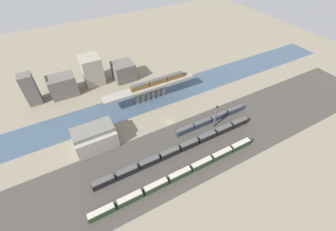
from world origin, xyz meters
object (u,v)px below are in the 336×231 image
at_px(train_on_bridge, 160,80).
at_px(train_yard_near, 182,173).
at_px(signal_tower, 215,117).
at_px(train_yard_mid, 182,148).
at_px(warehouse_building, 95,137).
at_px(train_yard_far, 213,119).

xyz_separation_m(train_on_bridge, train_yard_near, (-20.40, -62.78, -10.71)).
bearing_deg(signal_tower, train_yard_mid, -166.57).
bearing_deg(warehouse_building, train_on_bridge, 23.31).
height_order(train_yard_mid, warehouse_building, warehouse_building).
height_order(train_yard_near, train_yard_far, train_yard_near).
xyz_separation_m(train_on_bridge, warehouse_building, (-51.78, -22.31, -6.73)).
bearing_deg(train_yard_mid, train_yard_near, -120.73).
relative_size(train_yard_mid, train_yard_far, 1.85).
bearing_deg(train_on_bridge, train_yard_far, -67.07).
relative_size(train_yard_near, signal_tower, 5.84).
bearing_deg(train_on_bridge, signal_tower, -71.67).
bearing_deg(train_yard_far, train_yard_near, -146.74).
relative_size(train_on_bridge, signal_tower, 2.69).
distance_m(train_on_bridge, warehouse_building, 56.78).
bearing_deg(train_yard_mid, train_on_bridge, 75.98).
height_order(train_yard_mid, signal_tower, signal_tower).
relative_size(train_yard_near, train_yard_far, 1.75).
bearing_deg(train_yard_mid, signal_tower, 13.43).
xyz_separation_m(train_on_bridge, train_yard_mid, (-12.25, -49.07, -10.65)).
distance_m(train_on_bridge, train_yard_mid, 51.69).
relative_size(train_yard_mid, warehouse_building, 4.50).
relative_size(train_yard_near, train_yard_mid, 0.95).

